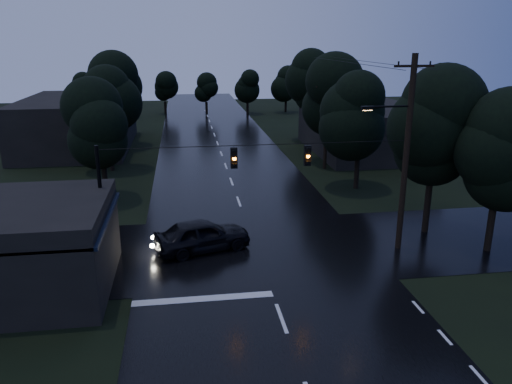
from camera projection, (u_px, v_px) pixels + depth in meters
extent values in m
cube|color=black|center=(226.00, 166.00, 43.44)|extent=(12.00, 120.00, 0.02)
cube|color=black|center=(256.00, 249.00, 26.43)|extent=(60.00, 9.00, 0.02)
cube|color=black|center=(34.00, 221.00, 21.26)|extent=(6.00, 7.00, 0.12)
cube|color=black|center=(107.00, 218.00, 21.67)|extent=(0.30, 7.00, 0.15)
cylinder|color=black|center=(95.00, 285.00, 19.31)|extent=(0.10, 0.10, 3.00)
cylinder|color=black|center=(114.00, 229.00, 24.98)|extent=(0.10, 0.10, 3.00)
cube|color=#EAC05D|center=(102.00, 246.00, 20.45)|extent=(0.06, 1.60, 0.50)
cube|color=#EAC05D|center=(111.00, 223.00, 23.01)|extent=(0.06, 1.20, 0.50)
cube|color=black|center=(365.00, 129.00, 48.53)|extent=(10.00, 14.00, 4.40)
cube|color=black|center=(78.00, 123.00, 50.21)|extent=(10.00, 16.00, 5.00)
cylinder|color=black|center=(406.00, 156.00, 25.05)|extent=(0.30, 0.30, 10.00)
cube|color=black|center=(414.00, 66.00, 23.76)|extent=(2.00, 0.12, 0.12)
cylinder|color=black|center=(389.00, 106.00, 24.16)|extent=(2.20, 0.10, 0.10)
cube|color=black|center=(367.00, 108.00, 24.03)|extent=(0.60, 0.25, 0.18)
cube|color=#FFB266|center=(367.00, 110.00, 24.06)|extent=(0.45, 0.18, 0.03)
cylinder|color=black|center=(326.00, 125.00, 41.61)|extent=(0.30, 0.30, 7.50)
cube|color=black|center=(328.00, 87.00, 40.68)|extent=(2.00, 0.12, 0.12)
cylinder|color=black|center=(102.00, 208.00, 23.55)|extent=(0.18, 0.18, 6.00)
cylinder|color=black|center=(259.00, 145.00, 23.77)|extent=(15.00, 0.03, 0.03)
cube|color=black|center=(234.00, 158.00, 23.78)|extent=(0.32, 0.25, 1.00)
sphere|color=orange|center=(234.00, 159.00, 23.64)|extent=(0.18, 0.18, 0.18)
cube|color=black|center=(307.00, 155.00, 24.28)|extent=(0.32, 0.25, 1.00)
sphere|color=orange|center=(308.00, 156.00, 24.14)|extent=(0.18, 0.18, 0.18)
cylinder|color=black|center=(427.00, 209.00, 28.35)|extent=(0.36, 0.36, 2.80)
sphere|color=black|center=(433.00, 150.00, 27.35)|extent=(4.48, 4.48, 4.48)
sphere|color=black|center=(436.00, 128.00, 27.00)|extent=(4.48, 4.48, 4.48)
sphere|color=black|center=(438.00, 106.00, 26.64)|extent=(4.48, 4.48, 4.48)
cylinder|color=black|center=(490.00, 229.00, 25.85)|extent=(0.36, 0.36, 2.45)
sphere|color=black|center=(498.00, 173.00, 24.97)|extent=(3.92, 3.92, 3.92)
sphere|color=black|center=(501.00, 153.00, 24.66)|extent=(3.92, 3.92, 3.92)
sphere|color=black|center=(504.00, 132.00, 24.35)|extent=(3.92, 3.92, 3.92)
cylinder|color=black|center=(105.00, 182.00, 34.27)|extent=(0.36, 0.36, 2.45)
sphere|color=black|center=(101.00, 139.00, 33.39)|extent=(3.92, 3.92, 3.92)
sphere|color=black|center=(100.00, 124.00, 33.08)|extent=(3.92, 3.92, 3.92)
sphere|color=black|center=(98.00, 108.00, 32.77)|extent=(3.92, 3.92, 3.92)
cylinder|color=black|center=(111.00, 155.00, 41.72)|extent=(0.36, 0.36, 2.62)
sphere|color=black|center=(108.00, 117.00, 40.78)|extent=(4.20, 4.20, 4.20)
sphere|color=black|center=(107.00, 103.00, 40.45)|extent=(4.20, 4.20, 4.20)
sphere|color=black|center=(105.00, 89.00, 40.12)|extent=(4.20, 4.20, 4.20)
cylinder|color=black|center=(118.00, 133.00, 51.07)|extent=(0.36, 0.36, 2.80)
sphere|color=black|center=(115.00, 99.00, 50.07)|extent=(4.48, 4.48, 4.48)
sphere|color=black|center=(114.00, 87.00, 49.71)|extent=(4.48, 4.48, 4.48)
sphere|color=black|center=(113.00, 75.00, 49.36)|extent=(4.48, 4.48, 4.48)
cylinder|color=black|center=(357.00, 171.00, 36.75)|extent=(0.36, 0.36, 2.62)
sphere|color=black|center=(359.00, 128.00, 35.81)|extent=(4.20, 4.20, 4.20)
sphere|color=black|center=(360.00, 112.00, 35.48)|extent=(4.20, 4.20, 4.20)
sphere|color=black|center=(361.00, 96.00, 35.15)|extent=(4.20, 4.20, 4.20)
cylinder|color=black|center=(333.00, 147.00, 44.37)|extent=(0.36, 0.36, 2.80)
sphere|color=black|center=(335.00, 109.00, 43.37)|extent=(4.48, 4.48, 4.48)
sphere|color=black|center=(335.00, 95.00, 43.02)|extent=(4.48, 4.48, 4.48)
sphere|color=black|center=(336.00, 81.00, 42.66)|extent=(4.48, 4.48, 4.48)
cylinder|color=black|center=(311.00, 127.00, 53.88)|extent=(0.36, 0.36, 2.97)
sphere|color=black|center=(313.00, 93.00, 52.82)|extent=(4.76, 4.76, 4.76)
sphere|color=black|center=(313.00, 81.00, 52.44)|extent=(4.76, 4.76, 4.76)
sphere|color=black|center=(313.00, 69.00, 52.07)|extent=(4.76, 4.76, 4.76)
imported|color=black|center=(202.00, 235.00, 25.97)|extent=(5.38, 3.36, 1.71)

